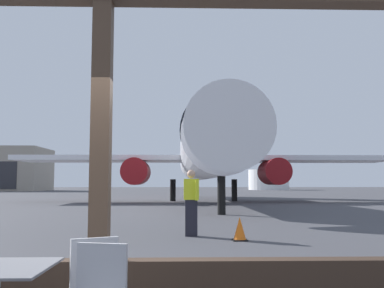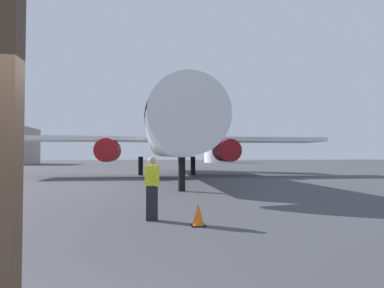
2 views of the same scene
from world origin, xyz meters
name	(u,v)px [view 1 (image 1 of 2)]	position (x,y,z in m)	size (l,w,h in m)	color
ground_plane	(172,197)	(0.00, 40.00, 0.00)	(220.00, 220.00, 0.00)	#424247
window_frame	(100,191)	(0.00, 0.00, 1.30)	(8.56, 0.24, 3.60)	#38281E
cafe_chair_aisle_right	(97,286)	(0.17, -0.96, 0.55)	(0.51, 0.51, 0.93)	#B2B2B7
airplane	(205,154)	(2.67, 26.41, 3.50)	(27.93, 31.33, 10.34)	silver
ground_crew_worker	(191,202)	(1.14, 6.82, 0.90)	(0.40, 0.48, 1.74)	black
traffic_cone	(240,229)	(2.29, 5.93, 0.27)	(0.36, 0.36, 0.57)	orange
fuel_storage_tank	(269,180)	(19.53, 85.65, 2.12)	(8.46, 8.46, 4.25)	white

